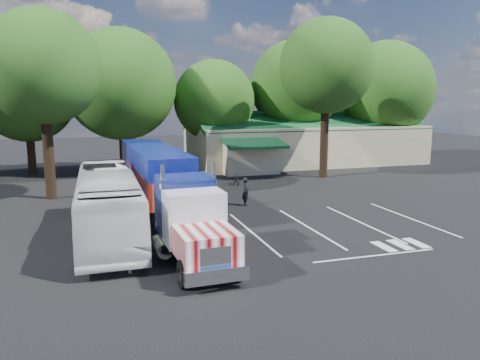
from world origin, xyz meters
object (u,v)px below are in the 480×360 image
object	(u,v)px
woman	(246,192)
tour_bus	(108,204)
bicycle	(237,179)
semi_truck	(161,180)
silver_sedan	(251,164)

from	to	relation	value
woman	tour_bus	distance (m)	9.79
bicycle	tour_bus	world-z (taller)	tour_bus
semi_truck	bicycle	size ratio (longest dim) A/B	11.21
semi_truck	bicycle	distance (m)	12.04
woman	semi_truck	bearing A→B (deg)	112.71
silver_sedan	semi_truck	bearing A→B (deg)	169.01
semi_truck	tour_bus	bearing A→B (deg)	-142.44
semi_truck	bicycle	bearing A→B (deg)	50.15
tour_bus	bicycle	bearing A→B (deg)	49.64
tour_bus	silver_sedan	bearing A→B (deg)	53.90
tour_bus	woman	bearing A→B (deg)	28.46
woman	bicycle	bearing A→B (deg)	-10.48
woman	bicycle	distance (m)	7.48
woman	tour_bus	bearing A→B (deg)	120.16
semi_truck	silver_sedan	bearing A→B (deg)	54.05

